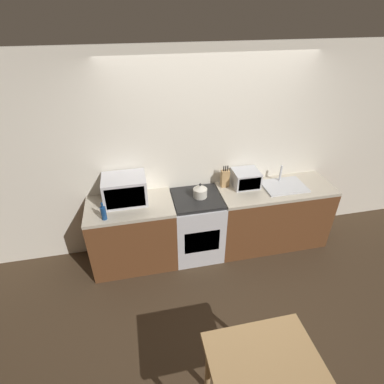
% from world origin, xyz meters
% --- Properties ---
extents(ground_plane, '(16.00, 16.00, 0.00)m').
position_xyz_m(ground_plane, '(0.00, 0.00, 0.00)').
color(ground_plane, '#3D2D1E').
extents(wall_back, '(10.00, 0.06, 2.60)m').
position_xyz_m(wall_back, '(0.00, 1.10, 1.30)').
color(wall_back, silver).
rests_on(wall_back, ground_plane).
extents(counter_left_run, '(1.04, 0.62, 0.90)m').
position_xyz_m(counter_left_run, '(-1.06, 0.76, 0.45)').
color(counter_left_run, brown).
rests_on(counter_left_run, ground_plane).
extents(counter_right_run, '(1.51, 0.62, 0.90)m').
position_xyz_m(counter_right_run, '(0.83, 0.76, 0.45)').
color(counter_right_run, brown).
rests_on(counter_right_run, ground_plane).
extents(stove_range, '(0.62, 0.62, 0.90)m').
position_xyz_m(stove_range, '(-0.23, 0.75, 0.45)').
color(stove_range, silver).
rests_on(stove_range, ground_plane).
extents(kettle, '(0.17, 0.17, 0.19)m').
position_xyz_m(kettle, '(-0.19, 0.76, 0.98)').
color(kettle, beige).
rests_on(kettle, stove_range).
extents(microwave, '(0.51, 0.38, 0.33)m').
position_xyz_m(microwave, '(-1.09, 0.85, 1.07)').
color(microwave, silver).
rests_on(microwave, counter_left_run).
extents(bottle, '(0.06, 0.06, 0.22)m').
position_xyz_m(bottle, '(-1.34, 0.54, 0.98)').
color(bottle, navy).
rests_on(bottle, counter_left_run).
extents(knife_block, '(0.10, 0.07, 0.30)m').
position_xyz_m(knife_block, '(0.18, 0.93, 1.02)').
color(knife_block, tan).
rests_on(knife_block, counter_right_run).
extents(toaster_oven, '(0.33, 0.30, 0.21)m').
position_xyz_m(toaster_oven, '(0.45, 0.89, 1.01)').
color(toaster_oven, silver).
rests_on(toaster_oven, counter_right_run).
extents(sink_basin, '(0.55, 0.40, 0.24)m').
position_xyz_m(sink_basin, '(0.94, 0.76, 0.91)').
color(sink_basin, silver).
rests_on(sink_basin, counter_right_run).
extents(dining_table, '(0.81, 0.66, 0.78)m').
position_xyz_m(dining_table, '(-0.19, -1.26, 0.66)').
color(dining_table, tan).
rests_on(dining_table, ground_plane).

